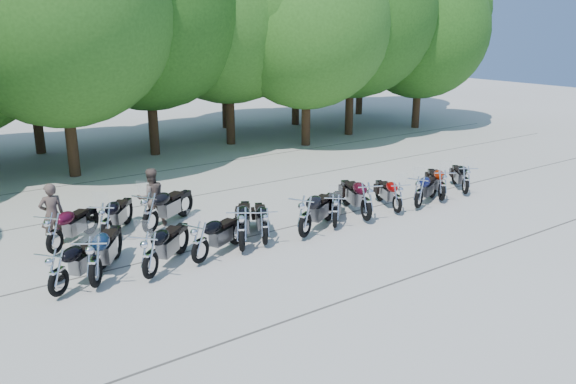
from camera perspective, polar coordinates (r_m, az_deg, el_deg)
ground at (r=15.57m, az=3.16°, el=-5.18°), size 90.00×90.00×0.00m
tree_3 at (r=23.25m, az=-22.42°, el=16.77°), size 8.70×8.70×10.67m
tree_4 at (r=26.25m, az=-14.32°, el=18.00°), size 9.13×9.13×11.20m
tree_5 at (r=28.08m, az=-6.22°, el=18.14°), size 9.04×9.04×11.10m
tree_6 at (r=27.65m, az=1.92°, el=16.67°), size 8.00×8.00×9.82m
tree_7 at (r=30.69m, az=6.55°, el=17.65°), size 8.79×8.79×10.79m
tree_8 at (r=33.52m, az=13.38°, el=15.66°), size 7.53×7.53×9.25m
tree_11 at (r=28.28m, az=-25.09°, el=14.54°), size 7.56×7.56×9.28m
tree_12 at (r=29.84m, az=-14.25°, el=16.02°), size 7.88×7.88×9.67m
tree_13 at (r=32.81m, az=-6.62°, el=16.96°), size 8.31×8.31×10.20m
tree_14 at (r=33.75m, az=0.79°, el=16.69°), size 8.02×8.02×9.84m
tree_15 at (r=38.22m, az=7.59°, el=18.34°), size 9.67×9.67×11.86m
motorcycle_0 at (r=13.28m, az=-22.40°, el=-7.48°), size 2.18×1.96×1.27m
motorcycle_1 at (r=13.38m, az=-19.08°, el=-6.60°), size 1.98×2.53×1.42m
motorcycle_2 at (r=13.47m, az=-13.88°, el=-6.15°), size 2.26×2.12×1.34m
motorcycle_3 at (r=14.09m, az=-8.95°, el=-4.98°), size 2.33×1.61×1.28m
motorcycle_4 at (r=14.66m, az=-4.71°, el=-3.68°), size 1.99×2.49×1.40m
motorcycle_5 at (r=15.10m, az=-2.39°, el=-3.41°), size 1.55×2.23×1.22m
motorcycle_6 at (r=15.55m, az=1.74°, el=-2.40°), size 2.56×1.90×1.42m
motorcycle_7 at (r=16.41m, az=4.83°, el=-1.86°), size 1.88×1.98×1.18m
motorcycle_8 at (r=17.04m, az=7.99°, el=-0.87°), size 1.60×2.60×1.41m
motorcycle_9 at (r=17.98m, az=11.07°, el=-0.47°), size 1.39×2.17×1.18m
motorcycle_10 at (r=18.55m, az=13.19°, el=0.05°), size 2.29×1.55×1.25m
motorcycle_11 at (r=19.55m, az=15.41°, el=0.74°), size 1.86×2.20×1.26m
motorcycle_12 at (r=20.58m, az=17.63°, el=1.25°), size 1.82×2.08×1.20m
motorcycle_13 at (r=15.69m, az=-22.70°, el=-3.79°), size 2.17×2.07×1.30m
motorcycle_14 at (r=16.00m, az=-18.02°, el=-2.88°), size 1.99×2.28×1.32m
motorcycle_15 at (r=16.34m, az=-13.87°, el=-1.98°), size 2.49×1.99×1.40m
rider_0 at (r=16.40m, az=-22.85°, el=-2.12°), size 0.64×0.42×1.75m
rider_1 at (r=17.06m, az=-13.72°, el=-0.54°), size 0.92×0.75×1.77m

